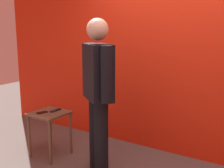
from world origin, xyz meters
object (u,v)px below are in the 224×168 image
object	(u,v)px
tv_remote	(55,110)
cell_phone	(42,112)
side_table	(50,121)
standing_person	(98,89)

from	to	relation	value
tv_remote	cell_phone	bearing A→B (deg)	-119.13
tv_remote	side_table	bearing A→B (deg)	-108.51
cell_phone	tv_remote	bearing A→B (deg)	79.79
side_table	tv_remote	bearing A→B (deg)	70.98
side_table	tv_remote	xyz separation A→B (m)	(0.03, 0.09, 0.13)
side_table	cell_phone	xyz separation A→B (m)	(-0.06, -0.07, 0.12)
standing_person	cell_phone	xyz separation A→B (m)	(-0.84, -0.08, -0.40)
standing_person	side_table	distance (m)	0.94
cell_phone	tv_remote	distance (m)	0.18
standing_person	cell_phone	world-z (taller)	standing_person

